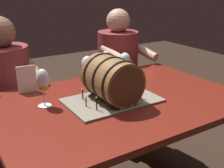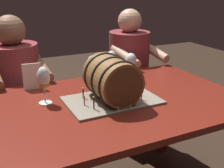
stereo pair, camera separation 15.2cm
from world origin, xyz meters
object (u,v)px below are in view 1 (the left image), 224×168
Objects in this scene: barrel_cake at (112,81)px; wine_glass_white at (106,61)px; person_seated_right at (118,83)px; wine_glass_rose at (88,65)px; wine_glass_red at (125,61)px; person_seated_left at (9,106)px; menu_card at (27,79)px; wine_glass_amber at (43,81)px; dining_table at (119,116)px.

barrel_cake reaches higher than wine_glass_white.
wine_glass_rose is at bearing -142.51° from person_seated_right.
barrel_cake is at bearing -134.98° from wine_glass_red.
wine_glass_white is (0.13, 0.28, 0.03)m from barrel_cake.
menu_card is at bearing -79.85° from person_seated_left.
wine_glass_amber is 0.67m from person_seated_left.
wine_glass_red is at bearing -19.16° from wine_glass_rose.
person_seated_right is at bearing 49.07° from wine_glass_white.
wine_glass_rose is (0.03, 0.35, 0.00)m from barrel_cake.
wine_glass_rose is at bearing 30.18° from wine_glass_amber.
wine_glass_white is 1.15× the size of wine_glass_red.
wine_glass_rose is 0.65m from person_seated_left.
barrel_cake is at bearing -170.80° from dining_table.
wine_glass_white is at bearing 174.39° from wine_glass_red.
menu_card is at bearing 136.68° from dining_table.
menu_card is 0.96m from person_seated_right.
dining_table is at bearing 9.20° from barrel_cake.
wine_glass_red is at bearing -118.47° from person_seated_right.
person_seated_right reaches higher than wine_glass_amber.
wine_glass_amber is (-0.37, -0.21, 0.02)m from wine_glass_rose.
dining_table is 0.38m from wine_glass_white.
person_seated_right is at bearing 54.47° from barrel_cake.
wine_glass_white is 0.77m from person_seated_left.
menu_card is at bearing -159.05° from person_seated_right.
barrel_cake is 0.36m from wine_glass_amber.
person_seated_left is (-0.46, 0.70, -0.10)m from dining_table.
person_seated_left is 1.00× the size of person_seated_right.
person_seated_left is at bearing 146.63° from wine_glass_red.
barrel_cake is 3.10× the size of menu_card.
wine_glass_amber reaches higher than dining_table.
wine_glass_white is at bearing -6.82° from menu_card.
wine_glass_red reaches higher than menu_card.
wine_glass_rose is 0.87× the size of wine_glass_amber.
dining_table is 0.84m from person_seated_left.
menu_card is at bearing 167.93° from wine_glass_white.
person_seated_left reaches higher than dining_table.
dining_table is 1.18× the size of person_seated_right.
barrel_cake is 2.81× the size of wine_glass_rose.
person_seated_left is at bearing 119.75° from barrel_cake.
barrel_cake is 2.44× the size of wine_glass_amber.
dining_table is at bearing -123.06° from person_seated_right.
dining_table is 0.47m from wine_glass_amber.
wine_glass_rose is at bearing 92.63° from dining_table.
wine_glass_red is 0.61m from wine_glass_amber.
person_seated_right is (0.91, -0.00, -0.00)m from person_seated_left.
person_seated_left is (-0.41, 0.71, -0.32)m from barrel_cake.
wine_glass_amber reaches higher than wine_glass_red.
barrel_cake is at bearing -42.54° from menu_card.
wine_glass_red is 0.16× the size of person_seated_left.
person_seated_left is (-0.07, 0.58, -0.34)m from wine_glass_amber.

